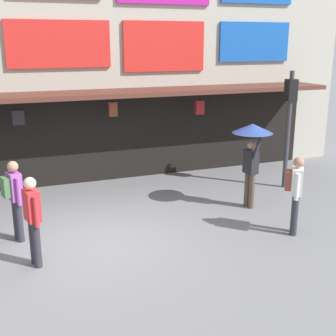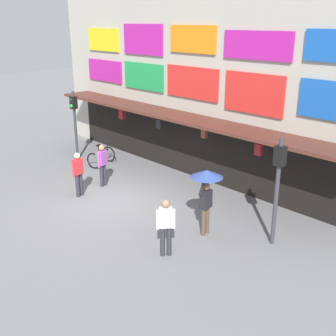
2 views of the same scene
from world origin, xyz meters
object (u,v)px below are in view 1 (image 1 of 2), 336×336
at_px(pedestrian_with_umbrella, 252,142).
at_px(pedestrian_in_red, 295,189).
at_px(pedestrian_in_white, 14,195).
at_px(pedestrian_in_green, 33,217).
at_px(traffic_light_far, 289,111).

xyz_separation_m(pedestrian_with_umbrella, pedestrian_in_red, (0.06, -1.69, -0.66)).
xyz_separation_m(pedestrian_in_white, pedestrian_in_green, (0.26, -1.22, -0.04)).
xyz_separation_m(pedestrian_with_umbrella, pedestrian_in_green, (-5.15, -1.21, -0.69)).
distance_m(traffic_light_far, pedestrian_in_red, 3.39).
bearing_deg(pedestrian_in_green, pedestrian_with_umbrella, 13.27).
bearing_deg(pedestrian_in_green, traffic_light_far, 18.01).
bearing_deg(pedestrian_in_red, pedestrian_in_white, 162.79).
height_order(pedestrian_with_umbrella, pedestrian_in_green, pedestrian_with_umbrella).
distance_m(pedestrian_with_umbrella, pedestrian_in_white, 5.46).
xyz_separation_m(traffic_light_far, pedestrian_in_green, (-6.88, -2.24, -1.19)).
bearing_deg(pedestrian_in_red, pedestrian_with_umbrella, 92.01).
relative_size(traffic_light_far, pedestrian_with_umbrella, 1.54).
height_order(traffic_light_far, pedestrian_in_green, traffic_light_far).
relative_size(traffic_light_far, pedestrian_in_red, 1.90).
bearing_deg(pedestrian_with_umbrella, pedestrian_in_green, -166.73).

